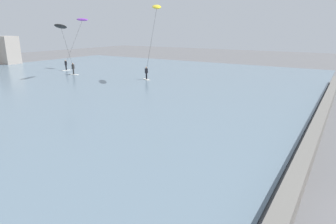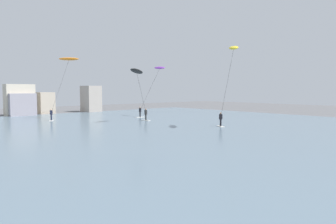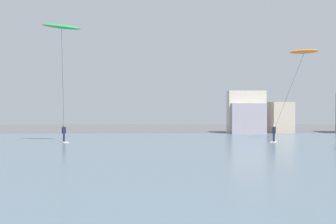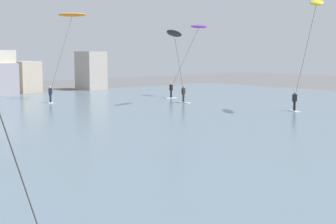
# 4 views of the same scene
# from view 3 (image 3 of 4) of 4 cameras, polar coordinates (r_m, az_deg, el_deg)

# --- Properties ---
(water_bay) EXTENTS (84.00, 52.00, 0.10)m
(water_bay) POSITION_cam_3_polar(r_m,az_deg,el_deg) (30.66, 5.73, -6.05)
(water_bay) COLOR slate
(water_bay) RESTS_ON ground
(far_shore_buildings) EXTENTS (16.64, 5.88, 5.28)m
(far_shore_buildings) POSITION_cam_3_polar(r_m,az_deg,el_deg) (59.09, 13.46, -0.39)
(far_shore_buildings) COLOR beige
(far_shore_buildings) RESTS_ON ground
(kitesurfer_orange) EXTENTS (4.95, 2.78, 8.93)m
(kitesurfer_orange) POSITION_cam_3_polar(r_m,az_deg,el_deg) (46.91, 15.89, 6.02)
(kitesurfer_orange) COLOR silver
(kitesurfer_orange) RESTS_ON water_bay
(kitesurfer_green) EXTENTS (3.68, 4.35, 10.91)m
(kitesurfer_green) POSITION_cam_3_polar(r_m,az_deg,el_deg) (42.96, -12.87, 9.07)
(kitesurfer_green) COLOR silver
(kitesurfer_green) RESTS_ON water_bay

